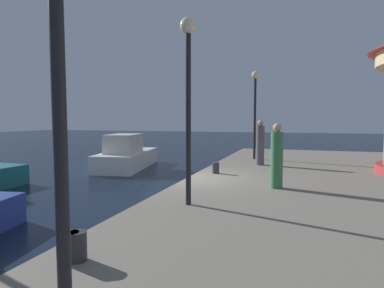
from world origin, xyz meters
name	(u,v)px	position (x,y,z in m)	size (l,w,h in m)	color
ground_plane	(189,200)	(0.00, 0.00, 0.00)	(120.00, 120.00, 0.00)	black
motorboat_white	(127,156)	(-5.65, 5.61, 0.71)	(3.15, 5.80, 1.92)	white
lamp_post_mid_promenade	(188,77)	(1.12, -3.34, 3.63)	(0.36, 0.36, 4.11)	black
lamp_post_far_end	(255,99)	(1.44, 5.56, 3.70)	(0.36, 0.36, 4.23)	black
bollard_north	(216,168)	(0.69, 0.88, 1.00)	(0.24, 0.24, 0.40)	#2D2D33
bollard_center	(78,246)	(0.64, -6.51, 1.00)	(0.24, 0.24, 0.40)	#2D2D33
bollard_south	(70,247)	(0.56, -6.56, 1.00)	(0.24, 0.24, 0.40)	#2D2D33
person_far_corner	(260,144)	(1.94, 3.57, 1.69)	(0.34, 0.34, 1.89)	#514C56
person_by_the_water	(277,158)	(2.89, -0.92, 1.65)	(0.34, 0.34, 1.81)	#387247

